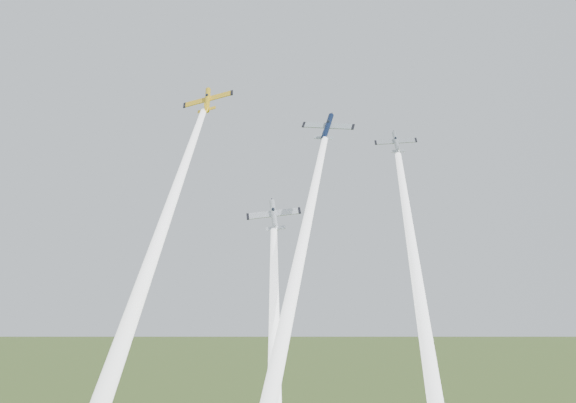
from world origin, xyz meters
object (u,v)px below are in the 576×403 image
object	(u,v)px
plane_silver_low	(274,215)
plane_yellow	(207,100)
plane_navy	(327,127)
plane_silver_right	(396,142)

from	to	relation	value
plane_silver_low	plane_yellow	bearing A→B (deg)	134.22
plane_navy	plane_silver_low	world-z (taller)	plane_navy
plane_yellow	plane_silver_right	world-z (taller)	plane_yellow
plane_yellow	plane_navy	world-z (taller)	plane_yellow
plane_silver_right	plane_silver_low	bearing A→B (deg)	-159.59
plane_yellow	plane_silver_right	distance (m)	31.14
plane_navy	plane_silver_low	xyz separation A→B (m)	(-6.72, -8.77, -14.53)
plane_navy	plane_yellow	bearing A→B (deg)	-176.36
plane_yellow	plane_silver_right	xyz separation A→B (m)	(30.12, 0.95, -7.83)
plane_yellow	plane_silver_low	bearing A→B (deg)	-35.43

